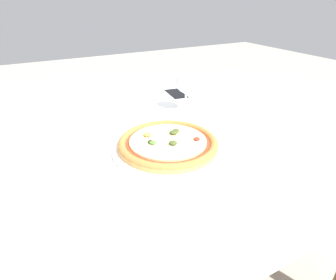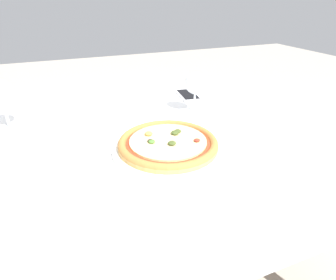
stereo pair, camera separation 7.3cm
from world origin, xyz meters
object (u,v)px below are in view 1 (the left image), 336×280
object	(u,v)px
pizza_plate	(168,144)
wine_glass_far_right	(186,84)
cell_phone	(176,95)
dining_table	(144,160)

from	to	relation	value
pizza_plate	wine_glass_far_right	size ratio (longest dim) A/B	2.15
cell_phone	wine_glass_far_right	bearing A→B (deg)	-107.69
pizza_plate	dining_table	bearing A→B (deg)	108.26
wine_glass_far_right	dining_table	bearing A→B (deg)	-150.47
pizza_plate	wine_glass_far_right	bearing A→B (deg)	49.25
dining_table	wine_glass_far_right	xyz separation A→B (m)	(0.23, 0.13, 0.18)
wine_glass_far_right	pizza_plate	bearing A→B (deg)	-130.75
dining_table	pizza_plate	size ratio (longest dim) A/B	4.64
dining_table	wine_glass_far_right	distance (m)	0.31
dining_table	wine_glass_far_right	bearing A→B (deg)	29.53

